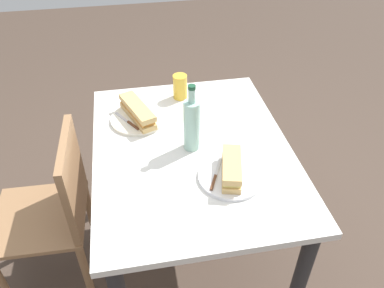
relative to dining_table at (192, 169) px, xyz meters
name	(u,v)px	position (x,y,z in m)	size (l,w,h in m)	color
ground_plane	(192,254)	(0.00, 0.00, -0.63)	(8.00, 8.00, 0.00)	#47382D
dining_table	(192,169)	(0.00, 0.00, 0.00)	(1.06, 0.82, 0.76)	silver
chair_far	(57,209)	(0.00, 0.61, -0.14)	(0.41, 0.41, 0.86)	#936B47
plate_near	(138,119)	(0.24, 0.21, 0.13)	(0.25, 0.25, 0.01)	silver
baguette_sandwich_near	(138,111)	(0.24, 0.21, 0.17)	(0.27, 0.16, 0.07)	tan
knife_near	(128,122)	(0.21, 0.26, 0.14)	(0.16, 0.10, 0.01)	silver
plate_far	(231,176)	(-0.21, -0.11, 0.13)	(0.25, 0.25, 0.01)	white
baguette_sandwich_far	(232,168)	(-0.21, -0.11, 0.17)	(0.22, 0.12, 0.07)	tan
knife_far	(215,176)	(-0.20, -0.05, 0.14)	(0.17, 0.09, 0.01)	silver
water_bottle	(192,124)	(0.01, 0.00, 0.24)	(0.07, 0.07, 0.30)	#99C6B7
beer_glass	(180,87)	(0.40, -0.01, 0.18)	(0.07, 0.07, 0.12)	gold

